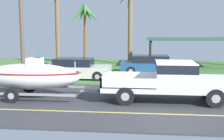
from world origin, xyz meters
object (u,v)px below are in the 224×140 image
(carport_awning, at_px, (192,39))
(parked_sedan_near, at_px, (76,69))
(boat_on_trailer, at_px, (30,76))
(utility_pole, at_px, (21,13))
(pickup_truck_towing, at_px, (174,79))
(parked_sedan_far, at_px, (153,65))
(palm_tree_near_left, at_px, (57,4))
(palm_tree_far_left, at_px, (84,17))
(palm_tree_near_right, at_px, (130,7))

(carport_awning, bearing_deg, parked_sedan_near, -140.95)
(parked_sedan_near, bearing_deg, boat_on_trailer, -100.20)
(utility_pole, bearing_deg, pickup_truck_towing, -27.68)
(pickup_truck_towing, xyz_separation_m, parked_sedan_near, (-5.79, 5.51, -0.35))
(parked_sedan_near, bearing_deg, carport_awning, 39.05)
(pickup_truck_towing, relative_size, parked_sedan_near, 1.38)
(parked_sedan_far, xyz_separation_m, utility_pole, (-8.34, -3.38, 3.60))
(boat_on_trailer, distance_m, carport_awning, 15.61)
(pickup_truck_towing, distance_m, parked_sedan_near, 8.00)
(pickup_truck_towing, height_order, palm_tree_near_left, palm_tree_near_left)
(parked_sedan_far, distance_m, palm_tree_far_left, 7.81)
(palm_tree_near_left, bearing_deg, parked_sedan_near, -64.16)
(carport_awning, xyz_separation_m, utility_pole, (-11.75, -7.58, 1.88))
(carport_awning, xyz_separation_m, palm_tree_far_left, (-9.16, -0.30, 1.85))
(palm_tree_far_left, distance_m, utility_pole, 7.73)
(palm_tree_near_left, distance_m, utility_pole, 7.26)
(parked_sedan_near, height_order, utility_pole, utility_pole)
(boat_on_trailer, bearing_deg, parked_sedan_far, 53.57)
(carport_awning, relative_size, utility_pole, 0.91)
(parked_sedan_far, distance_m, carport_awning, 5.68)
(pickup_truck_towing, distance_m, palm_tree_far_left, 14.08)
(carport_awning, bearing_deg, pickup_truck_towing, -102.10)
(parked_sedan_near, bearing_deg, palm_tree_far_left, 96.26)
(palm_tree_far_left, bearing_deg, carport_awning, 1.90)
(parked_sedan_near, xyz_separation_m, parked_sedan_far, (5.03, 2.65, 0.00))
(palm_tree_near_right, height_order, palm_tree_far_left, palm_tree_near_right)
(carport_awning, height_order, palm_tree_near_right, palm_tree_near_right)
(carport_awning, relative_size, palm_tree_far_left, 1.39)
(parked_sedan_near, height_order, palm_tree_near_right, palm_tree_near_right)
(pickup_truck_towing, height_order, palm_tree_near_right, palm_tree_near_right)
(parked_sedan_near, bearing_deg, palm_tree_near_left, 115.84)
(parked_sedan_near, relative_size, carport_awning, 0.58)
(boat_on_trailer, relative_size, carport_awning, 0.81)
(boat_on_trailer, height_order, parked_sedan_far, boat_on_trailer)
(pickup_truck_towing, distance_m, carport_awning, 12.71)
(parked_sedan_far, bearing_deg, parked_sedan_near, -152.23)
(pickup_truck_towing, distance_m, utility_pole, 10.79)
(parked_sedan_far, xyz_separation_m, palm_tree_near_right, (-1.92, 5.26, 4.48))
(pickup_truck_towing, xyz_separation_m, boat_on_trailer, (-6.79, -0.00, 0.04))
(boat_on_trailer, xyz_separation_m, palm_tree_near_left, (-2.12, 11.94, 4.35))
(parked_sedan_near, distance_m, parked_sedan_far, 5.69)
(boat_on_trailer, relative_size, palm_tree_near_right, 0.86)
(parked_sedan_far, xyz_separation_m, palm_tree_near_left, (-8.15, 3.78, 4.73))
(boat_on_trailer, xyz_separation_m, parked_sedan_far, (6.02, 8.16, -0.38))
(parked_sedan_far, relative_size, palm_tree_near_right, 0.67)
(pickup_truck_towing, bearing_deg, parked_sedan_far, 95.33)
(carport_awning, relative_size, palm_tree_near_left, 1.03)
(boat_on_trailer, height_order, palm_tree_near_right, palm_tree_near_right)
(palm_tree_near_left, bearing_deg, parked_sedan_far, -24.91)
(parked_sedan_far, distance_m, palm_tree_near_left, 10.15)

